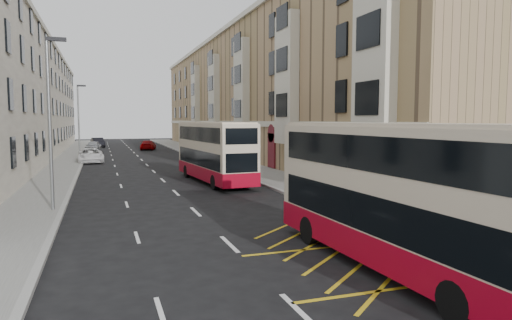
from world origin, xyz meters
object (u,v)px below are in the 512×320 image
object	(u,v)px
pedestrian_far	(476,218)
car_silver	(93,146)
double_decker_front	(398,196)
car_red	(148,145)
street_lamp_far	(79,117)
double_decker_rear	(214,152)
car_dark	(98,142)
white_van	(91,156)
street_lamp_near	(50,114)

from	to	relation	value
pedestrian_far	car_silver	xyz separation A→B (m)	(-13.38, 54.12, -0.19)
double_decker_front	car_red	world-z (taller)	double_decker_front
street_lamp_far	double_decker_front	size ratio (longest dim) A/B	0.74
double_decker_rear	car_red	world-z (taller)	double_decker_rear
double_decker_front	double_decker_rear	distance (m)	19.98
car_dark	pedestrian_far	bearing A→B (deg)	-88.15
street_lamp_far	double_decker_rear	size ratio (longest dim) A/B	0.75
car_silver	car_red	xyz separation A→B (m)	(7.57, 1.94, -0.06)
pedestrian_far	car_silver	distance (m)	55.74
street_lamp_far	double_decker_rear	world-z (taller)	street_lamp_far
pedestrian_far	double_decker_front	bearing A→B (deg)	58.70
car_silver	double_decker_front	bearing A→B (deg)	-72.44
street_lamp_far	pedestrian_far	bearing A→B (deg)	-70.40
car_red	white_van	bearing A→B (deg)	80.94
pedestrian_far	double_decker_rear	bearing A→B (deg)	-34.72
street_lamp_far	double_decker_rear	distance (m)	24.36
double_decker_rear	white_van	bearing A→B (deg)	110.11
street_lamp_near	white_van	world-z (taller)	street_lamp_near
double_decker_rear	pedestrian_far	size ratio (longest dim) A/B	6.85
double_decker_front	pedestrian_far	xyz separation A→B (m)	(4.30, 1.42, -1.24)
car_red	car_silver	bearing A→B (deg)	27.03
white_van	car_silver	size ratio (longest dim) A/B	1.21
street_lamp_far	car_silver	xyz separation A→B (m)	(1.15, 13.33, -3.89)
street_lamp_near	car_silver	xyz separation A→B (m)	(1.15, 43.33, -3.89)
double_decker_front	street_lamp_near	bearing A→B (deg)	128.37
double_decker_rear	car_dark	world-z (taller)	double_decker_rear
street_lamp_near	street_lamp_far	distance (m)	30.00
double_decker_front	white_van	distance (m)	39.56
pedestrian_far	street_lamp_far	bearing A→B (deg)	-29.92
street_lamp_far	double_decker_rear	bearing A→B (deg)	-66.60
white_van	car_red	size ratio (longest dim) A/B	1.12
car_silver	pedestrian_far	bearing A→B (deg)	-67.83
white_van	car_dark	world-z (taller)	car_dark
double_decker_rear	pedestrian_far	xyz separation A→B (m)	(4.90, -18.55, -1.21)
street_lamp_near	double_decker_front	xyz separation A→B (m)	(10.22, -12.21, -2.47)
street_lamp_near	car_dark	distance (m)	54.37
double_decker_front	car_dark	world-z (taller)	double_decker_front
double_decker_front	car_silver	bearing A→B (deg)	97.71
white_van	car_dark	xyz separation A→B (m)	(0.56, 27.93, 0.03)
pedestrian_far	car_red	world-z (taller)	pedestrian_far
car_dark	car_red	bearing A→B (deg)	-61.21
white_van	car_red	xyz separation A→B (m)	(7.57, 18.99, -0.05)
car_silver	car_dark	bearing A→B (deg)	95.35
double_decker_front	car_silver	size ratio (longest dim) A/B	2.46
pedestrian_far	car_dark	size ratio (longest dim) A/B	0.34
street_lamp_far	car_red	world-z (taller)	street_lamp_far
street_lamp_far	car_silver	distance (m)	13.93
street_lamp_far	car_dark	world-z (taller)	street_lamp_far
double_decker_rear	car_silver	world-z (taller)	double_decker_rear
car_dark	double_decker_front	bearing A→B (deg)	-92.01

